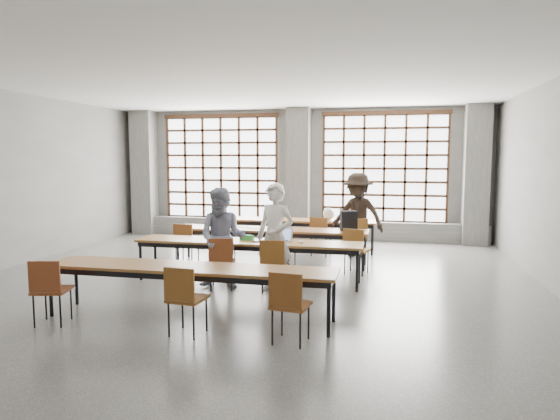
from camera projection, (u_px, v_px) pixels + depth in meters
The scene contains 38 objects.
floor at pixel (245, 286), 8.49m from camera, with size 11.00×11.00×0.00m, color #4F4E4C.
ceiling at pixel (243, 77), 8.13m from camera, with size 11.00×11.00×0.00m, color silver.
wall_back at pixel (300, 174), 13.66m from camera, with size 10.00×10.00×0.00m, color #5D5D5A.
column_left at pixel (145, 173), 14.33m from camera, with size 0.60×0.55×3.50m, color #50504D.
column_mid at pixel (299, 174), 13.39m from camera, with size 0.60×0.55×3.50m, color #50504D.
column_right at pixel (476, 175), 12.45m from camera, with size 0.60×0.55×3.50m, color #50504D.
window_left at pixel (221, 168), 14.04m from camera, with size 3.32×0.12×3.00m.
window_right at pixel (384, 169), 13.10m from camera, with size 3.32×0.12×3.00m.
sill_ledge at pixel (299, 229), 13.62m from camera, with size 9.80×0.35×0.50m, color #50504D.
desk_row_a at pixel (291, 222), 11.83m from camera, with size 4.00×0.70×0.73m.
desk_row_b at pixel (270, 232), 10.27m from camera, with size 4.00×0.70×0.73m.
desk_row_c at pixel (248, 244), 8.77m from camera, with size 4.00×0.70×0.73m.
desk_row_d at pixel (189, 271), 6.71m from camera, with size 4.00×0.70×0.73m.
chair_back_left at pixel (227, 229), 11.52m from camera, with size 0.51×0.51×0.88m.
chair_back_mid at pixel (320, 232), 11.06m from camera, with size 0.48×0.49×0.88m.
chair_back_right at pixel (358, 233), 10.89m from camera, with size 0.50×0.50×0.88m.
chair_mid_left at pixel (186, 240), 10.00m from camera, with size 0.43×0.43×0.88m.
chair_mid_centre at pixel (282, 244), 9.59m from camera, with size 0.48×0.49×0.88m.
chair_mid_right at pixel (355, 246), 9.30m from camera, with size 0.52×0.52×0.88m.
chair_front_left at pixel (222, 258), 8.23m from camera, with size 0.51×0.51×0.88m.
chair_front_right at pixel (274, 260), 8.04m from camera, with size 0.43×0.44×0.88m.
chair_near_left at pixel (49, 285), 6.47m from camera, with size 0.50×0.50×0.88m.
chair_near_mid at pixel (184, 293), 6.07m from camera, with size 0.46×0.47×0.88m.
chair_near_right at pixel (289, 300), 5.80m from camera, with size 0.47×0.48×0.88m.
student_male at pixel (275, 237), 8.13m from camera, with size 0.65×0.43×1.78m, color white.
student_female at pixel (223, 238), 8.32m from camera, with size 0.82×0.64×1.69m, color navy.
student_back at pixel (358, 215), 10.98m from camera, with size 1.20×0.69×1.85m, color black.
laptop_front at pixel (281, 238), 8.74m from camera, with size 0.45×0.42×0.26m.
laptop_back at pixel (348, 218), 11.64m from camera, with size 0.41×0.37×0.26m.
mouse at pixel (301, 242), 8.54m from camera, with size 0.10×0.06×0.04m, color white.
green_box at pixel (247, 237), 8.84m from camera, with size 0.25×0.09×0.09m, color #2D8B37.
phone at pixel (257, 242), 8.62m from camera, with size 0.13×0.06×0.01m, color black.
paper_sheet_a at pixel (243, 227), 10.43m from camera, with size 0.30×0.21×0.00m, color white.
paper_sheet_b at pixel (256, 228), 10.27m from camera, with size 0.30×0.21×0.00m, color white.
paper_sheet_c at pixel (275, 229), 10.24m from camera, with size 0.30×0.21×0.00m, color white.
backpack at pixel (349, 221), 9.95m from camera, with size 0.32×0.20×0.40m, color black.
plastic_bag at pixel (329, 214), 11.67m from camera, with size 0.26×0.21×0.29m, color white.
red_pouch at pixel (52, 286), 6.55m from camera, with size 0.20×0.08×0.06m, color maroon.
Camera 1 is at (2.33, -8.00, 2.18)m, focal length 32.00 mm.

